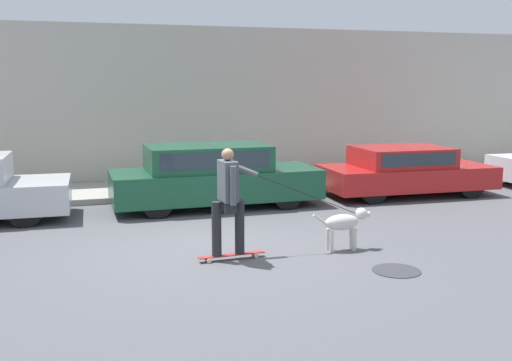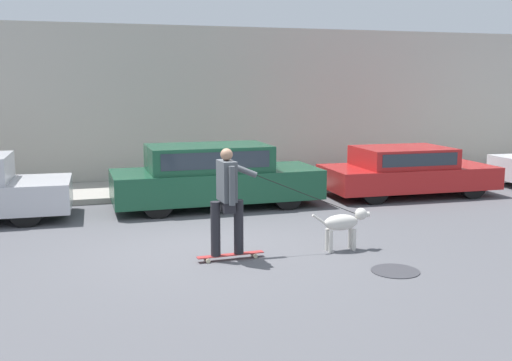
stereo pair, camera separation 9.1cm
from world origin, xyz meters
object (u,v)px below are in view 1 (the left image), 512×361
(parked_car_1, at_px, (213,177))
(skateboarder, at_px, (229,197))
(parked_car_2, at_px, (405,171))
(dog, at_px, (345,223))

(parked_car_1, xyz_separation_m, skateboarder, (-0.70, -4.04, 0.31))
(skateboarder, bearing_deg, parked_car_2, 32.89)
(parked_car_2, relative_size, dog, 4.09)
(dog, relative_size, skateboarder, 0.37)
(dog, bearing_deg, parked_car_2, 48.00)
(parked_car_2, distance_m, skateboarder, 6.88)
(parked_car_1, relative_size, skateboarder, 1.65)
(parked_car_1, bearing_deg, dog, -72.87)
(dog, distance_m, skateboarder, 2.05)
(parked_car_1, bearing_deg, skateboarder, -100.13)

